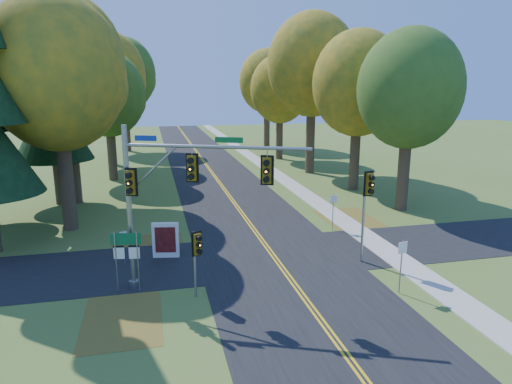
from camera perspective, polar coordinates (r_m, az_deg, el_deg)
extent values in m
plane|color=#476022|center=(22.82, 3.45, -9.68)|extent=(160.00, 160.00, 0.00)
cube|color=black|center=(22.81, 3.45, -9.66)|extent=(8.00, 160.00, 0.02)
cube|color=black|center=(24.59, 2.11, -7.89)|extent=(60.00, 6.00, 0.02)
cube|color=gold|center=(22.78, 3.20, -9.65)|extent=(0.10, 160.00, 0.01)
cube|color=gold|center=(22.83, 3.69, -9.60)|extent=(0.10, 160.00, 0.01)
cube|color=#9E998E|center=(25.18, 17.23, -7.94)|extent=(1.60, 160.00, 0.06)
cube|color=brown|center=(25.69, -13.36, -7.32)|extent=(4.00, 6.00, 0.00)
cube|color=brown|center=(30.44, 12.56, -3.99)|extent=(3.50, 8.00, 0.00)
cube|color=brown|center=(19.33, -16.35, -14.70)|extent=(3.00, 5.00, 0.00)
cylinder|color=#38281C|center=(30.34, -22.64, 1.80)|extent=(0.86, 0.86, 6.75)
ellipsoid|color=#B78418|center=(29.83, -23.73, 13.49)|extent=(8.00, 8.00, 9.20)
sphere|color=#B78418|center=(30.79, -20.21, 12.26)|extent=(4.80, 4.80, 4.80)
sphere|color=#B78418|center=(29.35, -26.94, 14.77)|extent=(4.40, 4.40, 4.40)
cylinder|color=#38281C|center=(34.25, 17.99, 2.83)|extent=(0.83, 0.83, 6.08)
ellipsoid|color=#41651F|center=(33.74, 18.68, 12.14)|extent=(7.20, 7.20, 8.28)
sphere|color=#41651F|center=(35.43, 19.68, 10.93)|extent=(4.32, 4.32, 4.32)
sphere|color=#41651F|center=(32.48, 17.51, 13.48)|extent=(3.96, 3.96, 3.96)
cylinder|color=#38281C|center=(37.10, -21.96, 4.34)|extent=(0.89, 0.89, 7.42)
ellipsoid|color=#B78418|center=(36.76, -22.90, 14.73)|extent=(8.60, 8.60, 9.89)
sphere|color=#B78418|center=(37.79, -19.82, 13.61)|extent=(5.16, 5.16, 5.16)
sphere|color=#B78418|center=(36.23, -25.69, 15.88)|extent=(4.73, 4.73, 4.73)
cylinder|color=#38281C|center=(39.86, 12.25, 4.76)|extent=(0.84, 0.84, 6.30)
ellipsoid|color=#B78418|center=(39.44, 12.67, 13.13)|extent=(7.60, 7.60, 8.74)
sphere|color=#B78418|center=(41.14, 13.87, 12.00)|extent=(4.56, 4.56, 4.56)
sphere|color=#B78418|center=(38.20, 11.39, 14.33)|extent=(4.18, 4.18, 4.18)
cylinder|color=#38281C|center=(45.04, -17.59, 4.97)|extent=(0.81, 0.81, 5.62)
ellipsoid|color=#41651F|center=(44.63, -18.07, 11.57)|extent=(6.80, 6.80, 7.82)
sphere|color=#41651F|center=(45.58, -16.18, 10.87)|extent=(4.08, 4.08, 4.08)
sphere|color=#41651F|center=(44.06, -19.78, 12.32)|extent=(3.74, 3.74, 3.74)
cylinder|color=#38281C|center=(46.77, 6.81, 7.04)|extent=(0.90, 0.90, 7.65)
ellipsoid|color=#B78418|center=(46.52, 7.06, 15.52)|extent=(8.80, 8.80, 10.12)
sphere|color=#B78418|center=(48.35, 8.49, 14.35)|extent=(5.28, 5.28, 5.28)
sphere|color=#B78418|center=(45.23, 5.58, 16.74)|extent=(4.84, 4.84, 4.84)
cylinder|color=#38281C|center=(53.62, -17.64, 6.95)|extent=(0.87, 0.87, 6.98)
ellipsoid|color=#B78418|center=(53.35, -18.14, 13.75)|extent=(8.20, 8.20, 9.43)
sphere|color=#B78418|center=(54.47, -16.21, 12.99)|extent=(4.92, 4.92, 4.92)
sphere|color=#B78418|center=(52.68, -19.88, 14.52)|extent=(4.51, 4.51, 4.51)
cylinder|color=#38281C|center=(55.38, 2.94, 7.16)|extent=(0.82, 0.82, 5.85)
ellipsoid|color=#B78418|center=(55.06, 3.01, 12.73)|extent=(7.00, 7.00, 8.05)
sphere|color=#B78418|center=(56.48, 4.10, 12.02)|extent=(4.20, 4.20, 4.20)
sphere|color=#B78418|center=(54.05, 1.95, 13.47)|extent=(3.85, 3.85, 3.85)
cylinder|color=#38281C|center=(64.37, -15.90, 8.15)|extent=(0.88, 0.88, 7.20)
ellipsoid|color=#41651F|center=(64.16, -16.28, 13.97)|extent=(8.40, 8.40, 9.66)
sphere|color=#41651F|center=(65.36, -14.67, 13.31)|extent=(5.04, 5.04, 5.04)
sphere|color=#41651F|center=(63.43, -17.73, 14.65)|extent=(4.62, 4.62, 4.62)
cylinder|color=#38281C|center=(65.94, 1.36, 8.47)|extent=(0.85, 0.85, 6.53)
ellipsoid|color=#B78418|center=(65.69, 1.39, 13.69)|extent=(7.80, 7.80, 8.97)
sphere|color=#B78418|center=(67.23, 2.45, 13.01)|extent=(4.68, 4.68, 4.68)
sphere|color=#B78418|center=(64.61, 0.36, 14.39)|extent=(4.29, 4.29, 4.29)
cylinder|color=#38281C|center=(37.44, -23.55, 1.15)|extent=(0.50, 0.50, 3.42)
cone|color=black|center=(36.85, -24.19, 7.90)|extent=(5.60, 5.60, 5.45)
cone|color=black|center=(36.76, -24.79, 13.94)|extent=(4.57, 4.57, 5.45)
cone|color=black|center=(37.08, -25.41, 19.94)|extent=(3.55, 3.55, 5.45)
cylinder|color=gray|center=(20.48, -15.56, -2.09)|extent=(0.23, 0.23, 7.28)
cylinder|color=gray|center=(21.65, -14.98, -11.02)|extent=(0.46, 0.46, 0.31)
cylinder|color=gray|center=(18.58, -5.12, 5.64)|extent=(7.23, 3.19, 0.15)
cylinder|color=gray|center=(19.63, -12.86, 2.70)|extent=(2.20, 1.01, 2.15)
cylinder|color=gray|center=(18.88, -8.02, 5.12)|extent=(0.04, 0.04, 0.37)
cube|color=#72590C|center=(18.99, -7.95, 3.01)|extent=(0.45, 0.43, 1.04)
cube|color=black|center=(18.99, -7.95, 3.01)|extent=(0.51, 0.24, 1.23)
sphere|color=orange|center=(18.77, -8.17, 2.88)|extent=(0.19, 0.19, 0.19)
cylinder|color=black|center=(18.71, -8.20, 3.88)|extent=(0.29, 0.25, 0.25)
cylinder|color=black|center=(18.77, -8.17, 2.88)|extent=(0.29, 0.25, 0.25)
cylinder|color=black|center=(18.83, -8.14, 1.88)|extent=(0.29, 0.25, 0.25)
cylinder|color=gray|center=(18.17, 1.42, 4.92)|extent=(0.04, 0.04, 0.37)
cube|color=#72590C|center=(18.29, 1.41, 2.73)|extent=(0.45, 0.43, 1.04)
cube|color=black|center=(18.29, 1.41, 2.73)|extent=(0.51, 0.24, 1.23)
sphere|color=orange|center=(18.06, 1.30, 2.59)|extent=(0.19, 0.19, 0.19)
cylinder|color=black|center=(18.00, 1.30, 3.63)|extent=(0.29, 0.25, 0.25)
cylinder|color=black|center=(18.06, 1.30, 2.59)|extent=(0.29, 0.25, 0.25)
cylinder|color=black|center=(18.12, 1.29, 1.56)|extent=(0.29, 0.25, 0.25)
cube|color=#72590C|center=(19.95, -15.30, 1.20)|extent=(0.45, 0.43, 1.04)
cube|color=black|center=(19.95, -15.30, 1.20)|extent=(0.51, 0.24, 1.23)
sphere|color=orange|center=(19.73, -15.59, 1.06)|extent=(0.19, 0.19, 0.19)
cylinder|color=black|center=(19.67, -15.65, 2.00)|extent=(0.29, 0.25, 0.25)
cylinder|color=black|center=(19.73, -15.59, 1.06)|extent=(0.29, 0.25, 0.25)
cylinder|color=black|center=(19.81, -15.53, 0.12)|extent=(0.29, 0.25, 0.25)
cube|color=navy|center=(19.51, -13.63, 6.56)|extent=(0.88, 0.41, 0.23)
cube|color=#0C5926|center=(18.40, -3.41, 6.51)|extent=(1.07, 0.49, 0.23)
cylinder|color=#989BA0|center=(23.63, 13.26, -3.16)|extent=(0.13, 0.13, 4.69)
cube|color=#72590C|center=(23.01, 13.86, 1.02)|extent=(0.42, 0.39, 1.07)
cube|color=black|center=(23.01, 13.86, 1.02)|extent=(0.55, 0.15, 1.26)
sphere|color=orange|center=(22.82, 14.25, 0.90)|extent=(0.19, 0.19, 0.19)
cylinder|color=black|center=(22.75, 14.30, 1.74)|extent=(0.29, 0.22, 0.26)
cylinder|color=black|center=(22.82, 14.25, 0.90)|extent=(0.29, 0.22, 0.26)
cylinder|color=black|center=(22.90, 14.20, 0.07)|extent=(0.29, 0.22, 0.26)
cylinder|color=#989CA1|center=(19.73, -7.65, -9.00)|extent=(0.11, 0.11, 2.92)
cube|color=#72590C|center=(19.21, -7.44, -6.42)|extent=(0.40, 0.38, 0.91)
cube|color=black|center=(19.21, -7.44, -6.42)|extent=(0.44, 0.22, 1.08)
sphere|color=orange|center=(19.04, -7.11, -6.59)|extent=(0.16, 0.16, 0.16)
cylinder|color=black|center=(18.94, -7.14, -5.76)|extent=(0.26, 0.22, 0.22)
cylinder|color=black|center=(19.04, -7.11, -6.59)|extent=(0.26, 0.22, 0.22)
cylinder|color=black|center=(19.14, -7.09, -7.41)|extent=(0.26, 0.22, 0.22)
cylinder|color=gray|center=(20.84, -17.07, -8.44)|extent=(0.06, 0.06, 2.78)
cylinder|color=gray|center=(20.65, -14.54, -8.48)|extent=(0.06, 0.06, 2.78)
cube|color=#0C562D|center=(20.40, -15.98, -5.65)|extent=(1.29, 0.25, 0.51)
cube|color=silver|center=(20.40, -15.98, -5.65)|extent=(1.10, 0.19, 0.07)
cube|color=silver|center=(20.69, -16.75, -7.35)|extent=(0.46, 0.11, 0.51)
cube|color=black|center=(20.59, -16.81, -6.55)|extent=(0.46, 0.08, 0.09)
cube|color=silver|center=(20.55, -14.97, -7.37)|extent=(0.46, 0.11, 0.51)
cube|color=black|center=(20.45, -15.03, -6.57)|extent=(0.46, 0.08, 0.09)
cube|color=white|center=(24.43, -11.23, -5.93)|extent=(1.39, 0.44, 1.91)
cube|color=maroon|center=(24.32, -11.27, -5.90)|extent=(1.05, 0.22, 1.38)
cube|color=white|center=(24.79, -12.37, -7.66)|extent=(0.10, 0.10, 0.32)
cube|color=white|center=(24.63, -9.91, -7.68)|extent=(0.10, 0.10, 0.32)
cylinder|color=gray|center=(28.72, 9.59, -2.50)|extent=(0.05, 0.05, 2.32)
cube|color=silver|center=(28.49, 9.67, -0.88)|extent=(0.44, 0.03, 0.47)
cylinder|color=gray|center=(20.91, 17.66, -8.91)|extent=(0.06, 0.06, 2.45)
cube|color=white|center=(20.58, 17.88, -6.63)|extent=(0.46, 0.14, 0.50)
cylinder|color=gray|center=(23.66, -16.16, -6.83)|extent=(0.04, 0.04, 1.94)
cube|color=silver|center=(23.42, -16.26, -5.23)|extent=(0.36, 0.12, 0.40)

